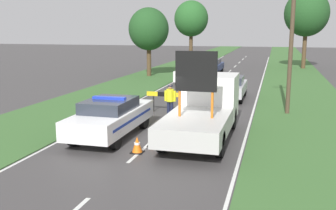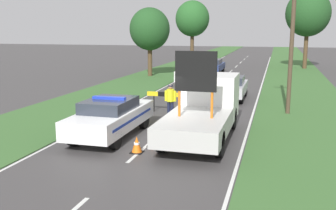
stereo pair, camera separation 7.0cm
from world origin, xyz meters
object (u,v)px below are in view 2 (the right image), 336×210
Objects in this scene: roadside_tree_mid_left at (308,13)px; police_car at (111,116)px; police_officer at (170,98)px; queued_car_sedan_silver at (230,87)px; roadside_tree_near_left at (192,19)px; roadside_tree_near_right at (150,29)px; traffic_cone_behind_barrier at (138,106)px; traffic_cone_near_truck at (153,139)px; queued_car_van_white at (193,73)px; work_truck at (204,107)px; traffic_cone_centre_front at (186,106)px; road_barrier at (180,96)px; traffic_cone_near_police at (137,145)px; utility_pole at (292,33)px; queued_car_hatch_blue at (212,66)px; pedestrian_civilian at (197,98)px.

police_car is at bearing -106.55° from roadside_tree_mid_left.
queued_car_sedan_silver is (2.08, 5.71, -0.20)m from police_officer.
roadside_tree_near_right is at bearing -102.08° from roadside_tree_near_left.
queued_car_sedan_silver is 0.71× the size of roadside_tree_near_right.
traffic_cone_behind_barrier is at bearing 51.17° from queued_car_sedan_silver.
queued_car_van_white is (-1.99, 16.19, 0.58)m from traffic_cone_near_truck.
work_truck is 1.46× the size of queued_car_sedan_silver.
work_truck is 11.91× the size of traffic_cone_centre_front.
traffic_cone_behind_barrier is (-0.55, 4.53, -0.46)m from police_car.
police_car is 1.47× the size of road_barrier.
traffic_cone_near_police is (0.31, -5.43, -0.64)m from police_officer.
work_truck is 5.27m from traffic_cone_behind_barrier.
traffic_cone_near_truck is at bearing -102.74° from roadside_tree_mid_left.
roadside_tree_near_right is 17.28m from utility_pole.
roadside_tree_near_left reaches higher than queued_car_hatch_blue.
roadside_tree_mid_left reaches higher than queued_car_sedan_silver.
police_officer is 2.92× the size of traffic_cone_near_truck.
traffic_cone_near_truck is (0.40, -5.64, -0.58)m from road_barrier.
traffic_cone_centre_front is at bearing 94.88° from queued_car_hatch_blue.
pedestrian_civilian is at bearing 102.83° from queued_car_van_white.
work_truck is 2.57m from traffic_cone_near_truck.
pedestrian_civilian is 0.27× the size of roadside_tree_near_right.
work_truck is at bearing 98.43° from queued_car_hatch_blue.
utility_pole is (4.96, 0.70, 3.66)m from traffic_cone_centre_front.
police_officer is 1.24m from pedestrian_civilian.
queued_car_sedan_silver reaches higher than traffic_cone_centre_front.
roadside_tree_near_right is at bearing -49.98° from queued_car_sedan_silver.
roadside_tree_near_left is 0.92× the size of utility_pole.
police_officer is at bearing -106.10° from roadside_tree_mid_left.
road_barrier is (1.53, 4.87, 0.05)m from police_car.
traffic_cone_near_police is at bearing -85.01° from road_barrier.
road_barrier is 1.13m from police_officer.
traffic_cone_near_police is 9.90m from utility_pole.
traffic_cone_near_police is 0.14× the size of queued_car_sedan_silver.
queued_car_sedan_silver is (3.97, 4.93, 0.40)m from traffic_cone_behind_barrier.
traffic_cone_near_truck is at bearing -64.90° from traffic_cone_behind_barrier.
traffic_cone_centre_front is at bearing 92.20° from traffic_cone_near_truck.
queued_car_hatch_blue is (0.77, 18.22, 0.38)m from traffic_cone_behind_barrier.
police_car reaches higher than traffic_cone_near_truck.
traffic_cone_near_police is 7.03m from traffic_cone_centre_front.
roadside_tree_near_right is (-7.17, 14.92, 3.13)m from pedestrian_civilian.
traffic_cone_centre_front is 4.48m from queued_car_sedan_silver.
police_car is at bearing 89.47° from queued_car_hatch_blue.
roadside_tree_mid_left is (6.87, 30.40, 5.35)m from traffic_cone_near_truck.
roadside_tree_near_left is at bearing 95.51° from traffic_cone_behind_barrier.
police_officer is 16.78m from roadside_tree_near_right.
queued_car_van_white reaches higher than traffic_cone_centre_front.
queued_car_van_white is 11.92m from utility_pole.
roadside_tree_mid_left is (7.46, 25.87, 4.69)m from police_officer.
queued_car_hatch_blue is at bearing -76.44° from queued_car_sedan_silver.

